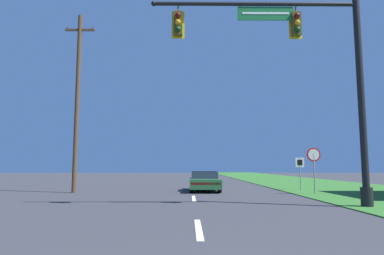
{
  "coord_description": "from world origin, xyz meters",
  "views": [
    {
      "loc": [
        -0.24,
        -2.54,
        1.51
      ],
      "look_at": [
        0.0,
        22.4,
        4.36
      ],
      "focal_mm": 32.0,
      "sensor_mm": 36.0,
      "label": 1
    }
  ],
  "objects_px": {
    "signal_mast": "(312,68)",
    "stop_sign": "(314,160)",
    "utility_pole_near": "(77,99)",
    "car_ahead": "(204,181)",
    "route_sign_post": "(300,166)"
  },
  "relations": [
    {
      "from": "signal_mast",
      "to": "route_sign_post",
      "type": "relative_size",
      "value": 4.31
    },
    {
      "from": "stop_sign",
      "to": "utility_pole_near",
      "type": "bearing_deg",
      "value": 174.67
    },
    {
      "from": "signal_mast",
      "to": "car_ahead",
      "type": "bearing_deg",
      "value": 113.59
    },
    {
      "from": "route_sign_post",
      "to": "utility_pole_near",
      "type": "xyz_separation_m",
      "value": [
        -13.72,
        -1.63,
        3.99
      ]
    },
    {
      "from": "car_ahead",
      "to": "utility_pole_near",
      "type": "distance_m",
      "value": 9.2
    },
    {
      "from": "signal_mast",
      "to": "stop_sign",
      "type": "xyz_separation_m",
      "value": [
        2.13,
        5.99,
        -3.44
      ]
    },
    {
      "from": "signal_mast",
      "to": "stop_sign",
      "type": "bearing_deg",
      "value": 70.46
    },
    {
      "from": "car_ahead",
      "to": "stop_sign",
      "type": "height_order",
      "value": "stop_sign"
    },
    {
      "from": "signal_mast",
      "to": "utility_pole_near",
      "type": "relative_size",
      "value": 0.82
    },
    {
      "from": "stop_sign",
      "to": "utility_pole_near",
      "type": "height_order",
      "value": "utility_pole_near"
    },
    {
      "from": "stop_sign",
      "to": "utility_pole_near",
      "type": "relative_size",
      "value": 0.23
    },
    {
      "from": "car_ahead",
      "to": "signal_mast",
      "type": "bearing_deg",
      "value": -66.41
    },
    {
      "from": "stop_sign",
      "to": "signal_mast",
      "type": "bearing_deg",
      "value": -109.54
    },
    {
      "from": "signal_mast",
      "to": "route_sign_post",
      "type": "bearing_deg",
      "value": 75.57
    },
    {
      "from": "signal_mast",
      "to": "car_ahead",
      "type": "distance_m",
      "value": 10.58
    }
  ]
}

